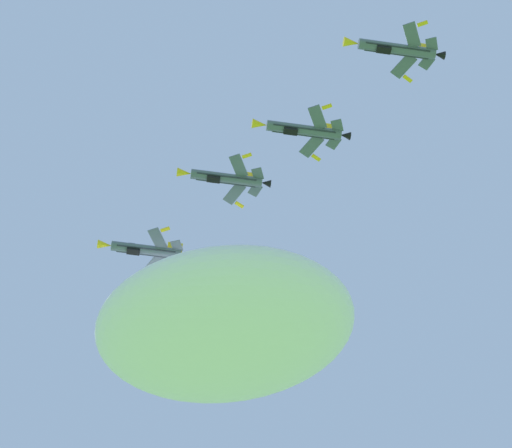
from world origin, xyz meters
name	(u,v)px	position (x,y,z in m)	size (l,w,h in m)	color
cloud_near_formation	(224,327)	(-27.64, 89.13, 123.59)	(43.87, 30.57, 15.65)	white
fighter_jet_lead	(145,250)	(-39.67, 78.23, 133.99)	(15.55, 10.30, 4.35)	#4C5666
fighter_jet_left_wing	(225,178)	(-23.87, 68.77, 137.46)	(15.55, 10.30, 4.35)	#4C5666
fighter_jet_right_wing	(210,302)	(-31.55, 93.62, 137.40)	(15.55, 10.30, 4.35)	#4C5666
fighter_jet_left_outer	(302,130)	(-9.60, 60.80, 134.47)	(15.55, 10.29, 4.37)	#4C5666
fighter_jet_right_outer	(258,370)	(-25.82, 111.47, 137.87)	(15.55, 10.28, 4.38)	#4C5666
fighter_jet_trail_slot	(395,49)	(6.53, 50.65, 136.48)	(15.55, 10.27, 4.38)	#4C5666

